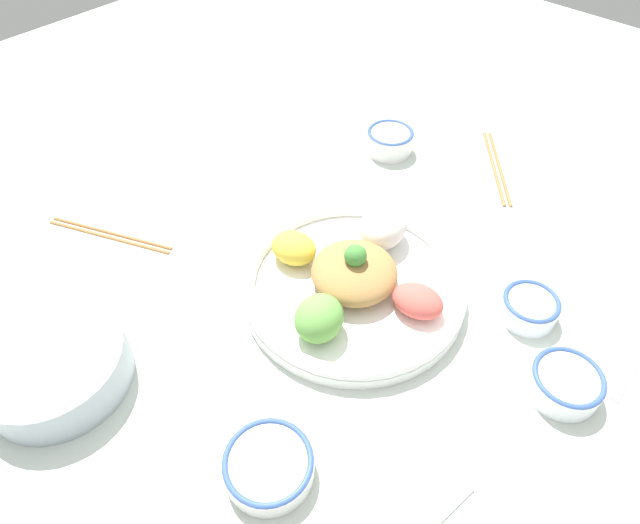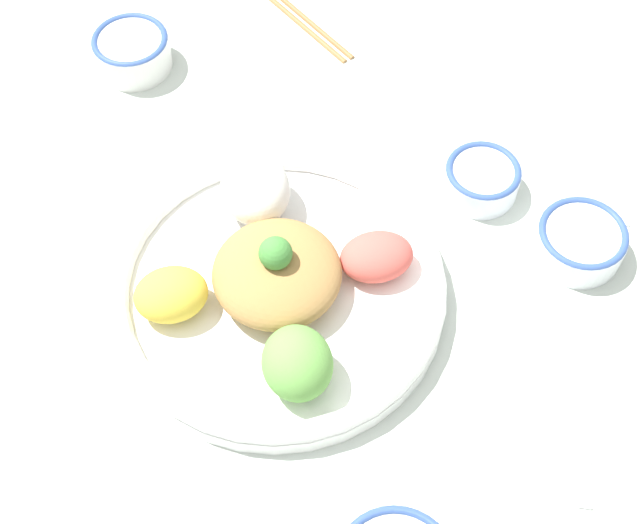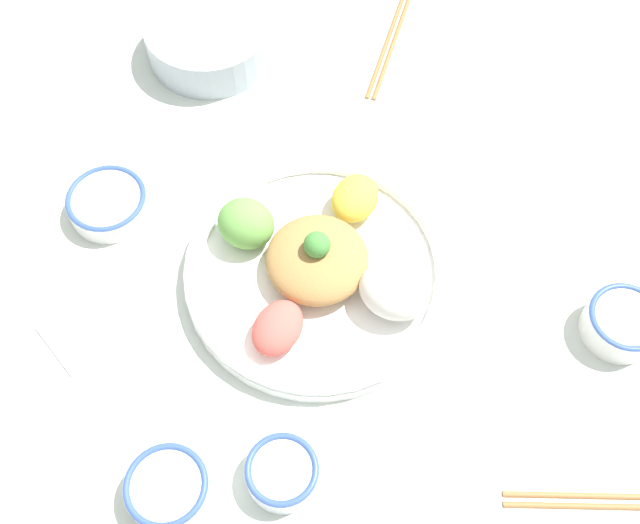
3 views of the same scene
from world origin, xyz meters
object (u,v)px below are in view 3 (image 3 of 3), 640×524
rice_bowl_plain (622,323)px  chopsticks_pair_near (389,43)px  salad_platter (319,266)px  sauce_bowl_red (108,203)px  serving_spoon_main (73,370)px  chopsticks_pair_far (607,501)px  rice_bowl_blue (168,488)px  side_serving_bowl (209,37)px  sauce_bowl_dark (282,472)px

rice_bowl_plain → chopsticks_pair_near: rice_bowl_plain is taller
salad_platter → rice_bowl_plain: salad_platter is taller
sauce_bowl_red → serving_spoon_main: 0.23m
salad_platter → chopsticks_pair_near: salad_platter is taller
chopsticks_pair_near → serving_spoon_main: size_ratio=1.70×
chopsticks_pair_near → salad_platter: bearing=-178.0°
rice_bowl_plain → serving_spoon_main: rice_bowl_plain is taller
salad_platter → chopsticks_pair_far: size_ratio=1.80×
chopsticks_pair_far → rice_bowl_blue: bearing=-0.0°
side_serving_bowl → chopsticks_pair_far: bearing=76.3°
salad_platter → rice_bowl_plain: (-0.18, 0.32, -0.00)m
chopsticks_pair_far → sauce_bowl_dark: bearing=-3.2°
sauce_bowl_dark → chopsticks_pair_near: 0.67m
rice_bowl_blue → chopsticks_pair_near: rice_bowl_blue is taller
rice_bowl_plain → side_serving_bowl: (-0.01, -0.69, 0.01)m
salad_platter → sauce_bowl_red: salad_platter is taller
sauce_bowl_red → serving_spoon_main: sauce_bowl_red is taller
sauce_bowl_red → side_serving_bowl: bearing=-161.1°
serving_spoon_main → chopsticks_pair_far: bearing=-145.0°
rice_bowl_blue → chopsticks_pair_near: 0.72m
sauce_bowl_red → side_serving_bowl: 0.31m
chopsticks_pair_far → sauce_bowl_red: bearing=-31.5°
salad_platter → chopsticks_pair_far: bearing=88.9°
salad_platter → chopsticks_pair_near: (-0.37, -0.18, -0.02)m
chopsticks_pair_far → serving_spoon_main: size_ratio=1.46×
rice_bowl_plain → sauce_bowl_red: bearing=-64.6°
sauce_bowl_dark → chopsticks_pair_near: bearing=-152.0°
chopsticks_pair_far → serving_spoon_main: bearing=-12.9°
sauce_bowl_dark → sauce_bowl_red: bearing=-105.2°
serving_spoon_main → side_serving_bowl: bearing=-55.0°
sauce_bowl_red → rice_bowl_plain: rice_bowl_plain is taller
salad_platter → sauce_bowl_red: 0.29m
side_serving_bowl → salad_platter: bearing=63.7°
rice_bowl_blue → sauce_bowl_dark: bearing=138.6°
rice_bowl_blue → sauce_bowl_red: bearing=-121.8°
salad_platter → chopsticks_pair_near: bearing=-154.2°
sauce_bowl_dark → chopsticks_pair_far: (-0.21, 0.28, -0.02)m
chopsticks_pair_near → serving_spoon_main: bearing=159.9°
rice_bowl_plain → serving_spoon_main: size_ratio=0.71×
sauce_bowl_dark → rice_bowl_blue: bearing=-41.4°
salad_platter → chopsticks_pair_near: 0.41m
chopsticks_pair_far → rice_bowl_plain: bearing=-102.5°
rice_bowl_blue → rice_bowl_plain: rice_bowl_plain is taller
sauce_bowl_dark → serving_spoon_main: bearing=-75.6°
rice_bowl_blue → chopsticks_pair_far: rice_bowl_blue is taller
sauce_bowl_dark → chopsticks_pair_far: 0.35m
salad_platter → rice_bowl_blue: bearing=9.7°
chopsticks_pair_near → serving_spoon_main: 0.66m
sauce_bowl_red → serving_spoon_main: (0.18, 0.14, -0.02)m
sauce_bowl_red → chopsticks_pair_far: bearing=98.1°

